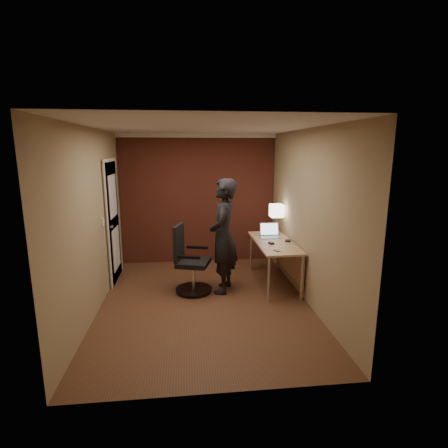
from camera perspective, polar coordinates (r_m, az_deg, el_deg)
The scene contains 9 objects.
room at distance 6.41m, azimuth -6.54°, elevation 4.51°, with size 4.00×4.00×4.00m.
desk at distance 5.82m, azimuth 8.87°, elevation -4.05°, with size 0.60×1.50×0.73m.
desk_lamp at distance 6.19m, azimuth 8.58°, elevation 2.11°, with size 0.22×0.22×0.54m.
laptop at distance 6.07m, azimuth 7.50°, elevation -1.48°, with size 0.34×0.27×0.23m.
mouse at distance 5.62m, azimuth 7.72°, elevation -3.07°, with size 0.06×0.10×0.03m, color black.
phone at distance 5.25m, azimuth 8.61°, elevation -4.31°, with size 0.06×0.12×0.01m, color black.
wallet at distance 5.82m, azimuth 10.41°, elevation -2.70°, with size 0.09×0.11×0.02m, color black.
office_chair at distance 5.50m, azimuth -5.72°, elevation -6.43°, with size 0.59×0.66×1.05m.
person at distance 5.39m, azimuth -0.12°, elevation -2.02°, with size 0.65×0.43×1.78m, color black.
Camera 1 is at (-0.25, -4.81, 2.21)m, focal length 28.00 mm.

